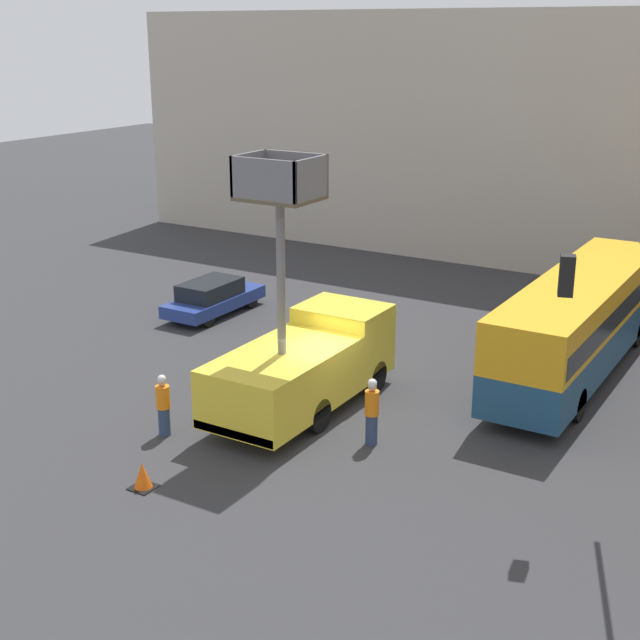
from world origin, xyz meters
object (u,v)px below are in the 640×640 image
Objects in this scene: traffic_cone_near_truck at (143,476)px; road_worker_directing at (372,412)px; city_bus at (580,318)px; road_worker_near_truck at (163,405)px; utility_truck at (305,361)px; parked_car_curbside at (213,297)px.

road_worker_directing is at bearing 54.18° from traffic_cone_near_truck.
road_worker_directing is at bearing 160.90° from city_bus.
city_bus is 6.69× the size of road_worker_near_truck.
road_worker_near_truck is 5.61m from road_worker_directing.
traffic_cone_near_truck is at bearing -97.43° from utility_truck.
utility_truck is 9.07m from city_bus.
utility_truck reaches higher than road_worker_near_truck.
traffic_cone_near_truck is at bearing -164.86° from road_worker_directing.
city_bus reaches higher than traffic_cone_near_truck.
utility_truck is at bearing 141.59° from city_bus.
city_bus is at bearing -156.99° from road_worker_near_truck.
utility_truck is 0.64× the size of city_bus.
parked_car_curbside is (-5.47, 9.23, -0.17)m from road_worker_near_truck.
city_bus is 17.54× the size of traffic_cone_near_truck.
city_bus is 8.60m from road_worker_directing.
city_bus is 14.63m from traffic_cone_near_truck.
road_worker_near_truck is at bearing 144.14° from city_bus.
road_worker_directing reaches higher than traffic_cone_near_truck.
traffic_cone_near_truck is at bearing 92.07° from road_worker_near_truck.
parked_car_curbside is (-7.76, 5.71, -0.77)m from utility_truck.
road_worker_near_truck is 0.94× the size of road_worker_directing.
road_worker_near_truck is at bearing 120.54° from traffic_cone_near_truck.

